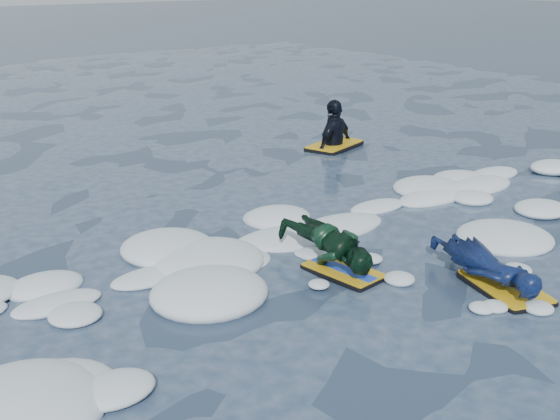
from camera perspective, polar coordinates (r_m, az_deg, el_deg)
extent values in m
plane|color=#1C2C44|center=(7.37, 3.23, -6.76)|extent=(120.00, 120.00, 0.00)
cube|color=black|center=(7.73, 17.81, -6.11)|extent=(0.83, 1.13, 0.05)
cube|color=gold|center=(7.72, 17.84, -5.87)|extent=(0.80, 1.11, 0.02)
imported|color=navy|center=(7.79, 16.49, -4.27)|extent=(0.88, 1.61, 0.37)
cube|color=black|center=(7.79, 5.17, -5.06)|extent=(0.61, 0.95, 0.04)
cube|color=gold|center=(7.77, 5.18, -4.85)|extent=(0.59, 0.93, 0.02)
cube|color=blue|center=(7.77, 5.18, -4.78)|extent=(0.28, 0.86, 0.01)
imported|color=#0F3820|center=(7.83, 4.27, -2.90)|extent=(0.75, 1.38, 0.50)
cube|color=black|center=(13.23, 4.44, 5.21)|extent=(1.32, 0.99, 0.06)
cube|color=gold|center=(13.22, 4.45, 5.38)|extent=(1.29, 0.96, 0.02)
imported|color=black|center=(13.23, 4.44, 5.18)|extent=(1.12, 0.74, 1.77)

